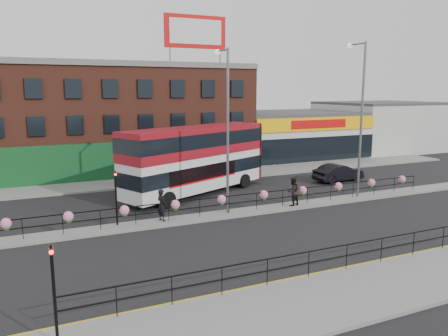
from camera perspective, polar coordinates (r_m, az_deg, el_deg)
name	(u,v)px	position (r m, az deg, el deg)	size (l,w,h in m)	color
ground	(243,213)	(28.51, 2.49, -5.93)	(120.00, 120.00, 0.00)	black
south_pavement	(377,287)	(19.22, 19.37, -14.51)	(60.00, 4.00, 0.15)	gray
north_pavement	(183,178)	(39.27, -5.41, -1.36)	(60.00, 4.00, 0.15)	gray
median	(243,212)	(28.49, 2.50, -5.79)	(60.00, 1.60, 0.15)	gray
yellow_line_inner	(340,268)	(20.81, 14.90, -12.52)	(60.00, 0.10, 0.01)	gold
yellow_line_outer	(343,270)	(20.68, 15.22, -12.68)	(60.00, 0.10, 0.01)	gold
brick_building	(118,118)	(45.26, -13.66, 6.39)	(25.00, 12.21, 10.30)	brown
supermarket	(288,134)	(52.90, 8.32, 4.39)	(15.00, 12.25, 5.30)	silver
warehouse_east	(382,126)	(62.10, 19.89, 5.21)	(14.50, 12.00, 6.30)	#B9BAB4
billboard	(195,32)	(42.45, -3.75, 17.32)	(6.00, 0.29, 4.40)	red
median_railing	(243,198)	(28.24, 2.51, -3.89)	(30.04, 0.56, 1.23)	black
south_railing	(309,258)	(19.01, 11.03, -11.47)	(20.04, 0.05, 1.12)	black
double_decker_bus	(196,153)	(33.13, -3.64, 1.95)	(12.83, 8.02, 5.16)	silver
car	(338,173)	(39.37, 14.73, -0.60)	(4.74, 1.95, 1.53)	black
pedestrian_a	(162,205)	(26.44, -8.13, -4.80)	(0.70, 0.83, 1.94)	black
pedestrian_b	(293,191)	(29.91, 8.97, -3.05)	(1.10, 0.95, 1.95)	black
lamp_column_west	(226,117)	(27.31, 0.26, 6.68)	(0.37, 1.80, 10.28)	slate
lamp_column_east	(359,106)	(33.02, 17.28, 7.69)	(0.40, 1.95, 11.10)	slate
traffic_light_south	(53,273)	(14.50, -21.47, -12.65)	(0.15, 0.28, 3.65)	black
traffic_light_median	(116,186)	(25.79, -13.97, -2.31)	(0.15, 0.28, 3.65)	black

